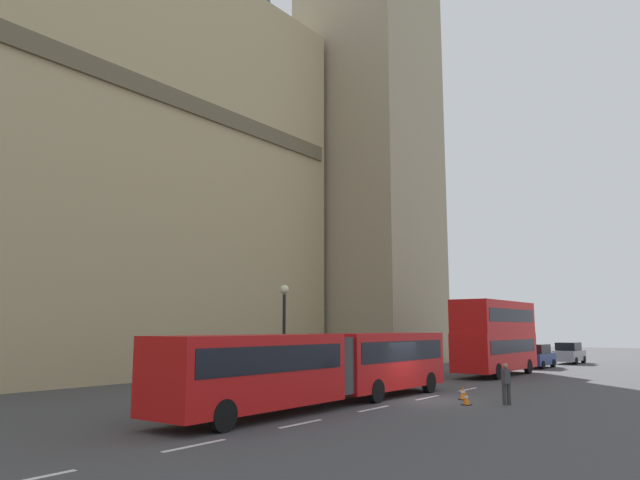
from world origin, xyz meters
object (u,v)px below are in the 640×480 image
Objects in this scene: double_decker_bus at (495,334)px; traffic_cone_middle at (463,393)px; sedan_trailing at (569,353)px; street_lamp at (284,330)px; traffic_cone_west at (466,398)px; pedestrian_near_cones at (506,382)px; sedan_lead at (537,356)px; articulated_bus at (326,362)px.

traffic_cone_middle is (-13.83, -3.60, -2.43)m from double_decker_bus.
double_decker_bus is 17.22m from sedan_trailing.
street_lamp is (-33.69, 4.79, 2.14)m from sedan_trailing.
sedan_trailing is 32.88m from traffic_cone_west.
pedestrian_near_cones is at bearing -158.21° from double_decker_bus.
traffic_cone_west is 1.87m from traffic_cone_middle.
sedan_lead is 25.36m from traffic_cone_west.
pedestrian_near_cones reaches higher than traffic_cone_middle.
double_decker_bus is 14.49m from traffic_cone_middle.
double_decker_bus reaches higher than pedestrian_near_cones.
sedan_trailing is at bearing 6.10° from traffic_cone_middle.
traffic_cone_west is at bearing -50.05° from articulated_bus.
double_decker_bus reaches higher than sedan_trailing.
double_decker_bus reaches higher than traffic_cone_middle.
pedestrian_near_cones is (2.11, -10.28, -2.14)m from street_lamp.
double_decker_bus is 17.17m from street_lamp.
sedan_trailing is 7.59× the size of traffic_cone_west.
double_decker_bus is 5.51× the size of pedestrian_near_cones.
street_lamp is 3.12× the size of pedestrian_near_cones.
sedan_lead is at bearing 10.64° from traffic_cone_west.
traffic_cone_west is at bearing -152.82° from traffic_cone_middle.
sedan_trailing reaches higher than traffic_cone_middle.
traffic_cone_middle is (1.66, 0.85, 0.00)m from traffic_cone_west.
sedan_lead is 7.59× the size of traffic_cone_middle.
pedestrian_near_cones is (4.76, -5.77, -0.83)m from articulated_bus.
sedan_lead is (28.64, 0.23, -0.83)m from articulated_bus.
street_lamp reaches higher than double_decker_bus.
sedan_trailing is at bearing -0.45° from articulated_bus.
traffic_cone_west is at bearing -169.36° from sedan_lead.
street_lamp reaches higher than traffic_cone_middle.
traffic_cone_middle is 0.11× the size of street_lamp.
sedan_lead is 7.59× the size of traffic_cone_west.
traffic_cone_middle is at bearing 27.18° from traffic_cone_west.
double_decker_bus is 15.66m from pedestrian_near_cones.
sedan_trailing is 2.60× the size of pedestrian_near_cones.
double_decker_bus is 1.77× the size of street_lamp.
articulated_bus reaches higher than pedestrian_near_cones.
street_lamp is at bearing 170.66° from sedan_lead.
sedan_lead reaches higher than traffic_cone_middle.
pedestrian_near_cones is at bearing -105.92° from traffic_cone_middle.
traffic_cone_west is at bearing -83.17° from street_lamp.
sedan_trailing is at bearing -8.10° from street_lamp.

